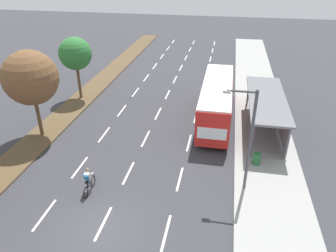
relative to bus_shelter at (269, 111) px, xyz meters
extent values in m
plane|color=#38383D|center=(-9.53, -12.88, -1.87)|extent=(140.00, 140.00, 0.00)
cube|color=brown|center=(-17.83, 7.12, -1.81)|extent=(2.60, 52.00, 0.12)
cube|color=#9E9E99|center=(-0.28, 7.12, -1.79)|extent=(4.50, 52.00, 0.15)
cube|color=white|center=(-13.03, -12.43, -1.86)|extent=(0.14, 2.55, 0.01)
cube|color=white|center=(-13.03, -7.75, -1.86)|extent=(0.14, 2.55, 0.01)
cube|color=white|center=(-13.03, -3.07, -1.86)|extent=(0.14, 2.55, 0.01)
cube|color=white|center=(-13.03, 1.61, -1.86)|extent=(0.14, 2.55, 0.01)
cube|color=white|center=(-13.03, 6.29, -1.86)|extent=(0.14, 2.55, 0.01)
cube|color=white|center=(-13.03, 10.97, -1.86)|extent=(0.14, 2.55, 0.01)
cube|color=white|center=(-13.03, 15.64, -1.86)|extent=(0.14, 2.55, 0.01)
cube|color=white|center=(-13.03, 20.32, -1.86)|extent=(0.14, 2.55, 0.01)
cube|color=white|center=(-13.03, 25.00, -1.86)|extent=(0.14, 2.55, 0.01)
cube|color=white|center=(-13.03, 29.68, -1.86)|extent=(0.14, 2.55, 0.01)
cube|color=white|center=(-9.53, -12.43, -1.86)|extent=(0.14, 2.55, 0.01)
cube|color=white|center=(-9.53, -7.75, -1.86)|extent=(0.14, 2.55, 0.01)
cube|color=white|center=(-9.53, -3.07, -1.86)|extent=(0.14, 2.55, 0.01)
cube|color=white|center=(-9.53, 1.61, -1.86)|extent=(0.14, 2.55, 0.01)
cube|color=white|center=(-9.53, 6.29, -1.86)|extent=(0.14, 2.55, 0.01)
cube|color=white|center=(-9.53, 10.97, -1.86)|extent=(0.14, 2.55, 0.01)
cube|color=white|center=(-9.53, 15.64, -1.86)|extent=(0.14, 2.55, 0.01)
cube|color=white|center=(-9.53, 20.32, -1.86)|extent=(0.14, 2.55, 0.01)
cube|color=white|center=(-9.53, 25.00, -1.86)|extent=(0.14, 2.55, 0.01)
cube|color=white|center=(-9.53, 29.68, -1.86)|extent=(0.14, 2.55, 0.01)
cube|color=white|center=(-6.03, -12.43, -1.86)|extent=(0.14, 2.55, 0.01)
cube|color=white|center=(-6.03, -7.75, -1.86)|extent=(0.14, 2.55, 0.01)
cube|color=white|center=(-6.03, -3.07, -1.86)|extent=(0.14, 2.55, 0.01)
cube|color=white|center=(-6.03, 1.61, -1.86)|extent=(0.14, 2.55, 0.01)
cube|color=white|center=(-6.03, 6.29, -1.86)|extent=(0.14, 2.55, 0.01)
cube|color=white|center=(-6.03, 10.97, -1.86)|extent=(0.14, 2.55, 0.01)
cube|color=white|center=(-6.03, 15.64, -1.86)|extent=(0.14, 2.55, 0.01)
cube|color=white|center=(-6.03, 20.32, -1.86)|extent=(0.14, 2.55, 0.01)
cube|color=white|center=(-6.03, 25.00, -1.86)|extent=(0.14, 2.55, 0.01)
cube|color=white|center=(-6.03, 29.68, -1.86)|extent=(0.14, 2.55, 0.01)
cube|color=gray|center=(-0.28, 0.00, -1.67)|extent=(2.60, 9.37, 0.10)
cylinder|color=#56565B|center=(-1.46, -4.43, -0.32)|extent=(0.16, 0.16, 2.60)
cylinder|color=#56565B|center=(-1.46, 4.43, -0.32)|extent=(0.16, 0.16, 2.60)
cylinder|color=#56565B|center=(0.90, -4.43, -0.32)|extent=(0.16, 0.16, 2.60)
cylinder|color=#56565B|center=(0.90, 4.43, -0.32)|extent=(0.16, 0.16, 2.60)
cube|color=gray|center=(0.96, 0.00, -0.32)|extent=(0.10, 8.90, 2.34)
cube|color=slate|center=(-0.28, 0.00, 1.06)|extent=(2.90, 9.77, 0.16)
cube|color=red|center=(-4.28, 1.36, -0.02)|extent=(2.50, 11.20, 2.80)
cube|color=#2D3D4C|center=(-4.28, 1.36, 0.83)|extent=(2.54, 10.30, 0.90)
cube|color=silver|center=(-4.28, 1.36, 1.44)|extent=(2.45, 10.98, 0.12)
cube|color=#2D3D4C|center=(-4.28, 6.98, 0.33)|extent=(2.25, 0.06, 1.54)
cube|color=white|center=(-4.28, -4.26, -0.22)|extent=(2.12, 0.04, 0.90)
cylinder|color=black|center=(-5.38, 4.83, -1.37)|extent=(0.30, 1.00, 1.00)
cylinder|color=black|center=(-3.18, 4.83, -1.37)|extent=(0.30, 1.00, 1.00)
cylinder|color=black|center=(-5.38, -2.11, -1.37)|extent=(0.30, 1.00, 1.00)
cylinder|color=black|center=(-3.18, -2.11, -1.37)|extent=(0.30, 1.00, 1.00)
torus|color=black|center=(-11.31, -9.50, -1.51)|extent=(0.06, 0.72, 0.72)
torus|color=black|center=(-11.31, -10.60, -1.51)|extent=(0.06, 0.72, 0.72)
cylinder|color=black|center=(-11.31, -10.05, -1.23)|extent=(0.05, 0.93, 0.05)
cylinder|color=black|center=(-11.31, -10.15, -1.41)|extent=(0.05, 0.57, 0.42)
cylinder|color=black|center=(-11.31, -10.25, -1.21)|extent=(0.04, 0.04, 0.40)
cube|color=black|center=(-11.31, -10.25, -1.01)|extent=(0.12, 0.24, 0.06)
cylinder|color=black|center=(-11.31, -9.55, -0.96)|extent=(0.46, 0.04, 0.04)
cube|color=silver|center=(-11.31, -10.07, -0.68)|extent=(0.30, 0.36, 0.59)
cube|color=#23669E|center=(-11.31, -10.23, -0.66)|extent=(0.26, 0.26, 0.42)
sphere|color=#9E7051|center=(-11.31, -9.95, -0.26)|extent=(0.20, 0.20, 0.20)
cylinder|color=#4C4C56|center=(-11.43, -10.10, -1.08)|extent=(0.12, 0.42, 0.25)
cylinder|color=#4C4C56|center=(-11.43, -9.93, -1.34)|extent=(0.10, 0.17, 0.41)
cylinder|color=#4C4C56|center=(-11.19, -10.10, -1.08)|extent=(0.12, 0.42, 0.25)
cylinder|color=#4C4C56|center=(-11.19, -9.93, -1.34)|extent=(0.10, 0.17, 0.41)
cylinder|color=silver|center=(-11.48, -9.85, -0.63)|extent=(0.09, 0.47, 0.28)
cylinder|color=silver|center=(-11.14, -9.85, -0.63)|extent=(0.09, 0.47, 0.28)
cylinder|color=brown|center=(-17.87, -4.18, -0.11)|extent=(0.28, 0.28, 3.28)
sphere|color=brown|center=(-17.87, -4.18, 3.07)|extent=(4.11, 4.11, 4.11)
cylinder|color=brown|center=(-18.04, 3.66, -0.08)|extent=(0.28, 0.28, 3.34)
sphere|color=#2D7533|center=(-18.04, 3.66, 2.77)|extent=(3.14, 3.14, 3.14)
cylinder|color=#4C4C51|center=(-1.93, -8.02, 1.53)|extent=(0.18, 0.18, 6.50)
cylinder|color=#4C4C51|center=(-2.73, -8.02, 4.63)|extent=(1.60, 0.12, 0.12)
cube|color=silver|center=(-3.53, -8.02, 4.56)|extent=(0.44, 0.24, 0.16)
cylinder|color=#286B38|center=(-1.08, -5.28, -1.29)|extent=(0.52, 0.52, 0.85)
camera|label=1|loc=(-3.64, -24.48, 11.05)|focal=34.25mm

